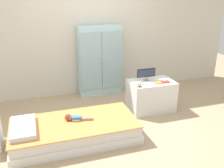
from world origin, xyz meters
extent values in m
cube|color=tan|center=(0.00, 0.00, -0.01)|extent=(10.00, 10.00, 0.02)
cube|color=silver|center=(0.00, 1.57, 1.35)|extent=(6.40, 0.05, 2.70)
cube|color=white|center=(-0.57, -0.17, 0.06)|extent=(1.77, 0.87, 0.12)
cube|color=silver|center=(-0.57, -0.17, 0.19)|extent=(1.73, 0.83, 0.13)
cube|color=#EA934C|center=(-0.57, -0.17, 0.27)|extent=(1.76, 0.86, 0.02)
cube|color=silver|center=(-1.26, -0.17, 0.31)|extent=(0.32, 0.62, 0.07)
cube|color=#4C84C6|center=(-0.54, -0.11, 0.30)|extent=(0.15, 0.11, 0.06)
cube|color=tan|center=(-0.39, -0.13, 0.29)|extent=(0.16, 0.07, 0.04)
cube|color=tan|center=(-0.40, -0.17, 0.29)|extent=(0.16, 0.07, 0.04)
cube|color=tan|center=(-0.52, -0.06, 0.29)|extent=(0.10, 0.05, 0.03)
cube|color=tan|center=(-0.55, -0.17, 0.29)|extent=(0.10, 0.05, 0.03)
sphere|color=tan|center=(-0.64, -0.09, 0.32)|extent=(0.09, 0.09, 0.09)
sphere|color=#9E3D2D|center=(-0.65, -0.09, 0.32)|extent=(0.10, 0.10, 0.10)
cube|color=silver|center=(0.23, 1.40, 0.69)|extent=(0.85, 0.27, 1.38)
cube|color=#9DC0C9|center=(0.02, 1.25, 0.73)|extent=(0.40, 0.02, 1.13)
cube|color=#9DC0C9|center=(0.44, 1.25, 0.73)|extent=(0.40, 0.02, 1.13)
sphere|color=gold|center=(0.19, 1.23, 0.69)|extent=(0.02, 0.02, 0.02)
sphere|color=gold|center=(0.27, 1.23, 0.69)|extent=(0.02, 0.02, 0.02)
cube|color=white|center=(0.88, 0.38, 0.27)|extent=(0.77, 0.51, 0.54)
cylinder|color=#99999E|center=(0.81, 0.47, 0.54)|extent=(0.10, 0.10, 0.01)
cylinder|color=#99999E|center=(0.81, 0.47, 0.57)|extent=(0.02, 0.02, 0.05)
cube|color=black|center=(0.81, 0.47, 0.67)|extent=(0.34, 0.02, 0.15)
cube|color=#28334C|center=(0.81, 0.45, 0.67)|extent=(0.32, 0.01, 0.13)
cube|color=#8E6642|center=(0.57, 0.21, 0.54)|extent=(0.08, 0.01, 0.01)
cube|color=#8E6642|center=(0.57, 0.18, 0.54)|extent=(0.08, 0.01, 0.01)
cube|color=#D1B289|center=(0.57, 0.19, 0.58)|extent=(0.06, 0.02, 0.03)
cylinder|color=#D1B289|center=(0.59, 0.20, 0.56)|extent=(0.01, 0.01, 0.02)
cylinder|color=#D1B289|center=(0.59, 0.18, 0.56)|extent=(0.01, 0.01, 0.02)
cylinder|color=#D1B289|center=(0.55, 0.20, 0.56)|extent=(0.01, 0.01, 0.02)
cylinder|color=#D1B289|center=(0.55, 0.18, 0.56)|extent=(0.01, 0.01, 0.02)
cylinder|color=#D1B289|center=(0.59, 0.19, 0.61)|extent=(0.02, 0.02, 0.02)
sphere|color=#D1B289|center=(0.59, 0.19, 0.62)|extent=(0.03, 0.03, 0.03)
cube|color=orange|center=(0.94, 0.26, 0.54)|extent=(0.13, 0.10, 0.01)
cube|color=#CC3838|center=(1.09, 0.26, 0.54)|extent=(0.14, 0.09, 0.02)
camera|label=1|loc=(-1.04, -3.33, 2.02)|focal=40.61mm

